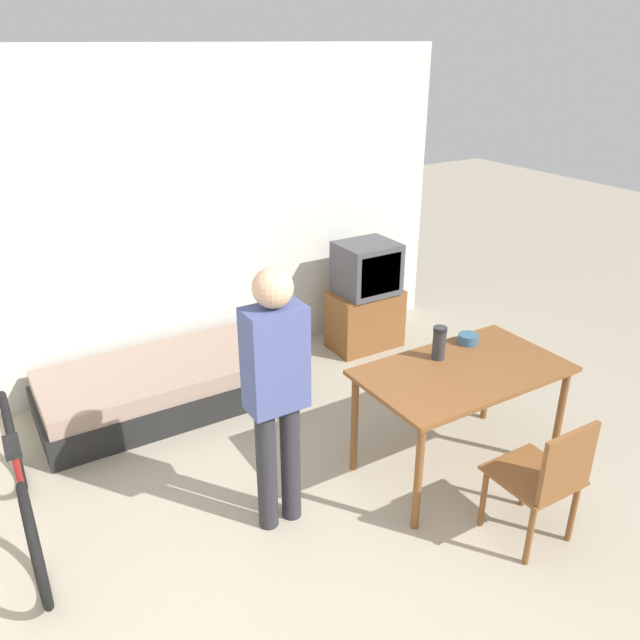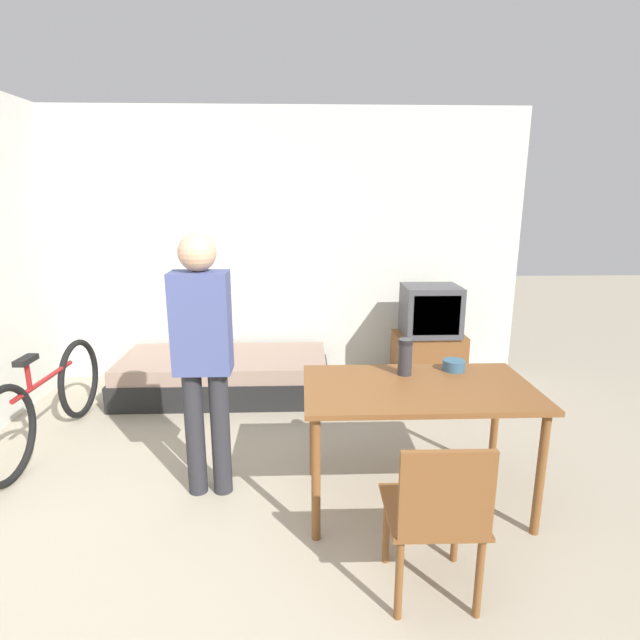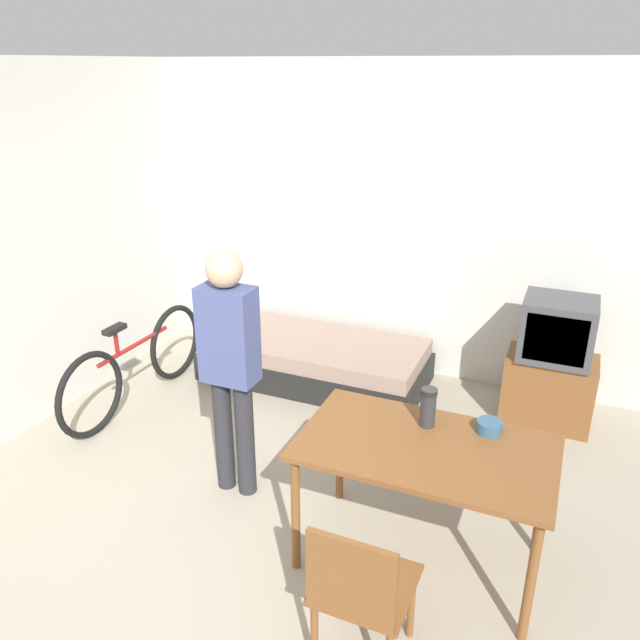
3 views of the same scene
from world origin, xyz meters
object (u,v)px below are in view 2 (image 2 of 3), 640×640
at_px(tv, 429,340).
at_px(bicycle, 47,402).
at_px(daybed, 225,375).
at_px(mate_bowl, 454,365).
at_px(wooden_chair, 438,512).
at_px(dining_table, 418,400).
at_px(person_standing, 203,349).
at_px(thermos_flask, 405,355).

bearing_deg(tv, bicycle, -162.03).
xyz_separation_m(daybed, mate_bowl, (1.72, -1.54, 0.61)).
bearing_deg(bicycle, daybed, 39.27).
relative_size(wooden_chair, bicycle, 0.49).
xyz_separation_m(dining_table, bicycle, (-2.62, 0.83, -0.33)).
bearing_deg(daybed, wooden_chair, -62.61).
height_order(tv, person_standing, person_standing).
bearing_deg(daybed, dining_table, -51.49).
relative_size(wooden_chair, mate_bowl, 5.99).
bearing_deg(person_standing, thermos_flask, 1.99).
distance_m(thermos_flask, mate_bowl, 0.35).
height_order(dining_table, bicycle, dining_table).
distance_m(bicycle, mate_bowl, 2.99).
bearing_deg(thermos_flask, daybed, 130.86).
height_order(wooden_chair, bicycle, wooden_chair).
height_order(bicycle, mate_bowl, mate_bowl).
distance_m(daybed, mate_bowl, 2.38).
relative_size(daybed, thermos_flask, 8.57).
relative_size(dining_table, mate_bowl, 9.62).
bearing_deg(dining_table, person_standing, 173.17).
bearing_deg(bicycle, dining_table, -17.61).
relative_size(daybed, mate_bowl, 14.03).
bearing_deg(wooden_chair, mate_bowl, 70.77).
height_order(daybed, person_standing, person_standing).
height_order(daybed, dining_table, dining_table).
distance_m(bicycle, thermos_flask, 2.70).
xyz_separation_m(bicycle, person_standing, (1.33, -0.68, 0.61)).
relative_size(bicycle, person_standing, 1.04).
relative_size(tv, thermos_flask, 4.49).
bearing_deg(person_standing, dining_table, -6.83).
relative_size(bicycle, mate_bowl, 12.24).
bearing_deg(daybed, bicycle, -140.73).
bearing_deg(bicycle, person_standing, -26.94).
bearing_deg(mate_bowl, thermos_flask, -168.89).
xyz_separation_m(tv, mate_bowl, (-0.25, -1.59, 0.30)).
height_order(dining_table, mate_bowl, mate_bowl).
height_order(person_standing, mate_bowl, person_standing).
bearing_deg(person_standing, wooden_chair, -38.50).
bearing_deg(mate_bowl, person_standing, -176.06).
bearing_deg(thermos_flask, dining_table, -76.87).
xyz_separation_m(dining_table, thermos_flask, (-0.05, 0.20, 0.21)).
bearing_deg(mate_bowl, tv, 80.93).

